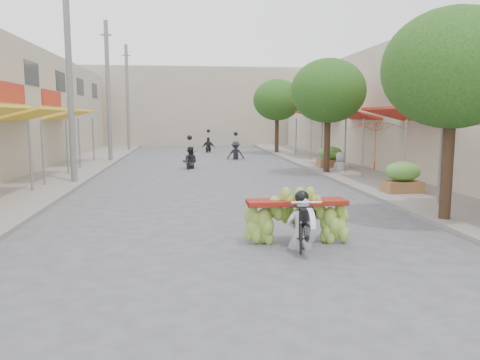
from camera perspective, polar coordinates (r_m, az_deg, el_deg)
The scene contains 19 objects.
ground at distance 7.39m, azimuth 1.74°, elevation -13.32°, with size 120.00×120.00×0.00m, color #59595E.
sidewalk_left at distance 22.78m, azimuth -21.77°, elevation 0.67°, with size 4.00×60.00×0.12m, color gray.
sidewalk_right at distance 23.39m, azimuth 13.50°, elevation 1.18°, with size 4.00×60.00×0.12m, color gray.
shophouse_row_right at distance 24.54m, azimuth 25.67°, elevation 7.82°, with size 9.77×40.00×6.00m.
far_building at distance 44.84m, azimuth -5.33°, elevation 8.82°, with size 20.00×6.00×7.00m, color #B0A18B.
utility_pole_mid at distance 19.38m, azimuth -20.06°, elevation 11.36°, with size 0.60×0.24×8.00m.
utility_pole_far at distance 28.20m, azimuth -15.77°, elevation 10.27°, with size 0.60×0.24×8.00m.
utility_pole_back at distance 37.11m, azimuth -13.55°, elevation 9.68°, with size 0.60×0.24×8.00m.
street_tree_near at distance 12.62m, azimuth 24.55°, elevation 12.20°, with size 3.40×3.40×5.25m.
street_tree_mid at distance 21.81m, azimuth 10.71°, elevation 10.60°, with size 3.40×3.40×5.25m.
street_tree_far at distance 33.46m, azimuth 4.55°, elevation 9.68°, with size 3.40×3.40×5.25m.
produce_crate_mid at distance 16.59m, azimuth 19.23°, elevation 0.61°, with size 1.20×0.88×1.16m.
produce_crate_far at distance 24.01m, azimuth 10.94°, elevation 2.99°, with size 1.20×0.88×1.16m.
banana_motorbike at distance 9.68m, azimuth 7.19°, elevation -4.11°, with size 2.20×1.85×1.99m.
market_umbrella at distance 18.16m, azimuth 16.37°, elevation 7.14°, with size 2.39×2.39×1.91m.
pedestrian at distance 22.53m, azimuth 12.21°, elevation 3.39°, with size 0.93×0.63×1.77m.
bg_motorbike_a at distance 24.08m, azimuth -6.14°, elevation 3.19°, with size 0.89×1.64×1.95m.
bg_motorbike_b at distance 29.06m, azimuth -0.53°, elevation 4.23°, with size 1.12×1.64×1.95m.
bg_motorbike_c at distance 34.82m, azimuth -3.86°, elevation 4.78°, with size 1.06×1.47×1.95m.
Camera 1 is at (-1.00, -6.82, 2.66)m, focal length 35.00 mm.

